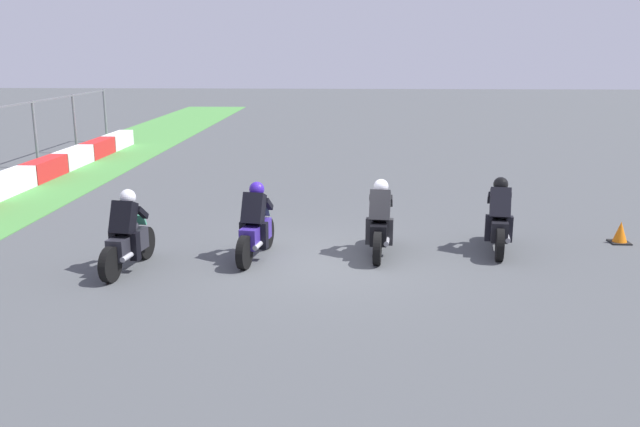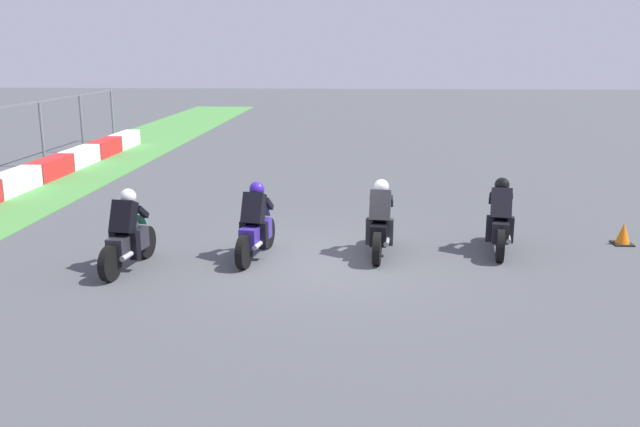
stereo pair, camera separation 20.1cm
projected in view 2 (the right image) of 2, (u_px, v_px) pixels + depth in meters
name	position (u px, v px, depth m)	size (l,w,h in m)	color
ground_plane	(323.00, 260.00, 13.04)	(120.00, 120.00, 0.00)	#494C4E
rider_lane_a	(500.00, 222.00, 13.48)	(2.04, 0.60, 1.51)	black
rider_lane_b	(380.00, 224.00, 13.29)	(2.04, 0.57, 1.51)	black
rider_lane_c	(256.00, 227.00, 13.07)	(2.03, 0.61, 1.51)	black
rider_lane_d	(128.00, 237.00, 12.41)	(2.04, 0.59, 1.51)	black
traffic_cone	(623.00, 234.00, 14.07)	(0.40, 0.40, 0.47)	black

